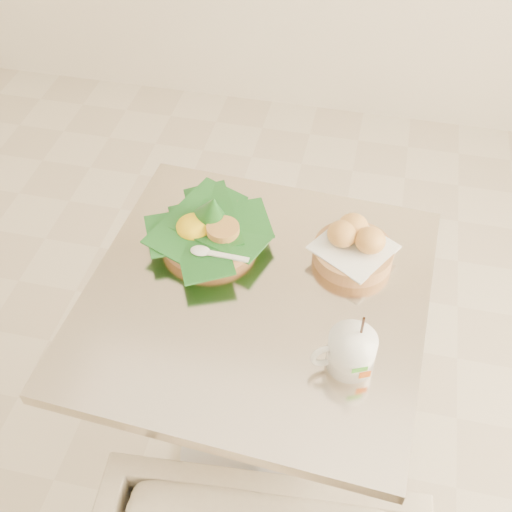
% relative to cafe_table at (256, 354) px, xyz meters
% --- Properties ---
extents(floor, '(3.60, 3.60, 0.00)m').
position_rel_cafe_table_xyz_m(floor, '(-0.10, 0.03, -0.53)').
color(floor, beige).
rests_on(floor, ground).
extents(cafe_table, '(0.74, 0.74, 0.75)m').
position_rel_cafe_table_xyz_m(cafe_table, '(0.00, 0.00, 0.00)').
color(cafe_table, gray).
rests_on(cafe_table, floor).
extents(rice_basket, '(0.27, 0.27, 0.14)m').
position_rel_cafe_table_xyz_m(rice_basket, '(-0.14, 0.13, 0.26)').
color(rice_basket, tan).
rests_on(rice_basket, cafe_table).
extents(bread_basket, '(0.20, 0.20, 0.09)m').
position_rel_cafe_table_xyz_m(bread_basket, '(0.18, 0.15, 0.26)').
color(bread_basket, tan).
rests_on(bread_basket, cafe_table).
extents(coffee_mug, '(0.12, 0.09, 0.16)m').
position_rel_cafe_table_xyz_m(coffee_mug, '(0.21, -0.13, 0.26)').
color(coffee_mug, white).
rests_on(coffee_mug, cafe_table).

